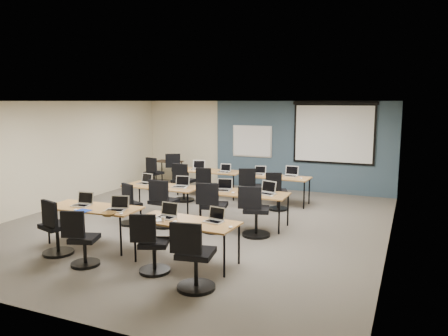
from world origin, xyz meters
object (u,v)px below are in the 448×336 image
at_px(laptop_7, 267,191).
at_px(task_chair_10, 251,191).
at_px(whiteboard, 252,141).
at_px(task_chair_8, 183,185).
at_px(task_chair_6, 213,211).
at_px(task_chair_0, 56,232).
at_px(task_chair_7, 255,215).
at_px(spare_chair_b, 153,176).
at_px(task_chair_5, 163,207).
at_px(training_table_mid_right, 244,194).
at_px(training_table_back_right, 277,178).
at_px(laptop_8, 198,167).
at_px(task_chair_2, 151,248).
at_px(training_table_mid_left, 162,188).
at_px(laptop_0, 83,202).
at_px(laptop_6, 223,188).
at_px(laptop_2, 167,214).
at_px(laptop_4, 145,181).
at_px(laptop_5, 181,184).
at_px(laptop_9, 225,170).
at_px(spare_chair_a, 178,172).
at_px(task_chair_11, 277,195).
at_px(training_table_back_left, 210,172).
at_px(laptop_11, 291,174).
at_px(utility_table, 169,164).
at_px(task_chair_1, 82,243).
at_px(task_chair_9, 207,189).
at_px(training_table_front_left, 94,209).
at_px(laptop_10, 260,172).
at_px(laptop_1, 117,207).
at_px(projector_screen, 334,130).
at_px(task_chair_4, 129,208).
at_px(laptop_3, 215,218).

height_order(laptop_7, task_chair_10, task_chair_10).
xyz_separation_m(whiteboard, task_chair_8, (-1.04, -2.60, -1.01)).
bearing_deg(task_chair_8, task_chair_6, -44.65).
bearing_deg(task_chair_0, task_chair_7, 56.61).
relative_size(laptop_7, spare_chair_b, 0.36).
bearing_deg(task_chair_5, training_table_mid_right, 31.12).
relative_size(training_table_back_right, laptop_8, 4.90).
xyz_separation_m(task_chair_7, spare_chair_b, (-4.45, 3.23, -0.02)).
relative_size(whiteboard, task_chair_2, 1.30).
height_order(task_chair_0, task_chair_7, task_chair_7).
xyz_separation_m(training_table_mid_left, laptop_0, (-0.35, -2.27, 0.11)).
bearing_deg(laptop_6, laptop_2, -103.21).
bearing_deg(laptop_4, laptop_5, 8.56).
xyz_separation_m(task_chair_7, laptop_8, (-2.87, 3.14, 0.36)).
bearing_deg(task_chair_2, laptop_9, 79.36).
xyz_separation_m(training_table_back_right, laptop_7, (0.43, -2.17, 0.11)).
bearing_deg(spare_chair_a, task_chair_11, -55.55).
xyz_separation_m(training_table_back_left, laptop_11, (2.37, 0.02, 0.11)).
xyz_separation_m(training_table_back_right, laptop_8, (-2.46, 0.23, 0.11)).
bearing_deg(training_table_mid_left, task_chair_7, -12.27).
relative_size(laptop_8, utility_table, 0.40).
xyz_separation_m(training_table_mid_right, task_chair_1, (-1.58, -3.32, -0.29)).
height_order(task_chair_9, task_chair_11, task_chair_9).
height_order(training_table_front_left, laptop_10, laptop_10).
bearing_deg(training_table_front_left, laptop_9, 78.63).
distance_m(task_chair_5, laptop_7, 2.27).
distance_m(laptop_1, laptop_4, 2.58).
relative_size(laptop_7, laptop_10, 1.20).
relative_size(task_chair_1, laptop_8, 2.75).
relative_size(task_chair_9, utility_table, 1.11).
bearing_deg(training_table_front_left, utility_table, 104.24).
relative_size(laptop_2, laptop_5, 0.98).
distance_m(training_table_mid_right, task_chair_7, 0.87).
height_order(training_table_back_left, training_table_back_right, same).
relative_size(whiteboard, laptop_2, 3.92).
distance_m(laptop_1, task_chair_10, 4.23).
xyz_separation_m(laptop_0, task_chair_1, (0.81, -0.97, -0.40)).
distance_m(training_table_back_right, spare_chair_a, 3.76).
xyz_separation_m(training_table_mid_right, training_table_back_right, (0.08, 2.24, -0.01)).
height_order(projector_screen, task_chair_4, projector_screen).
height_order(laptop_5, laptop_6, laptop_6).
bearing_deg(laptop_11, task_chair_2, -96.51).
height_order(training_table_back_left, task_chair_5, task_chair_5).
bearing_deg(task_chair_7, task_chair_4, 171.11).
relative_size(laptop_3, task_chair_4, 0.32).
relative_size(laptop_0, task_chair_10, 0.33).
height_order(training_table_front_left, laptop_6, laptop_6).
height_order(training_table_back_right, laptop_4, laptop_4).
relative_size(task_chair_9, task_chair_10, 0.97).
bearing_deg(task_chair_9, laptop_11, 15.76).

